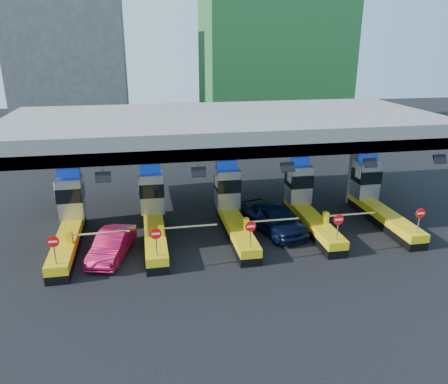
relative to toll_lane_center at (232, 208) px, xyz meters
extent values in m
plane|color=black|center=(0.00, -0.28, -1.40)|extent=(120.00, 120.00, 0.00)
cube|color=slate|center=(0.00, 2.72, 4.85)|extent=(28.00, 12.00, 1.50)
cube|color=#4C4C49|center=(0.00, -2.98, 4.45)|extent=(28.00, 0.60, 0.70)
cube|color=slate|center=(-10.00, 2.72, 1.35)|extent=(1.00, 1.00, 5.50)
cube|color=slate|center=(0.00, 2.72, 1.35)|extent=(1.00, 1.00, 5.50)
cube|color=slate|center=(10.00, 2.72, 1.35)|extent=(1.00, 1.00, 5.50)
cylinder|color=slate|center=(-7.50, -2.98, 3.85)|extent=(0.06, 0.06, 0.50)
cube|color=black|center=(-7.50, -3.18, 3.50)|extent=(0.80, 0.38, 0.54)
cylinder|color=slate|center=(-2.50, -2.98, 3.85)|extent=(0.06, 0.06, 0.50)
cube|color=black|center=(-2.50, -3.18, 3.50)|extent=(0.80, 0.38, 0.54)
cylinder|color=slate|center=(2.50, -2.98, 3.85)|extent=(0.06, 0.06, 0.50)
cube|color=black|center=(2.50, -3.18, 3.50)|extent=(0.80, 0.38, 0.54)
cylinder|color=slate|center=(7.50, -2.98, 3.85)|extent=(0.06, 0.06, 0.50)
cube|color=black|center=(7.50, -3.18, 3.50)|extent=(0.80, 0.38, 0.54)
cylinder|color=slate|center=(12.00, -2.98, 3.85)|extent=(0.06, 0.06, 0.50)
cube|color=black|center=(12.00, -3.18, 3.50)|extent=(0.80, 0.38, 0.54)
cube|color=black|center=(-10.00, -1.28, -1.15)|extent=(1.20, 8.00, 0.50)
cube|color=#E5B70C|center=(-10.00, -1.28, -0.65)|extent=(1.20, 8.00, 0.50)
cube|color=#9EA3A8|center=(-10.00, 1.52, 0.90)|extent=(1.50, 1.50, 2.60)
cube|color=black|center=(-10.00, 1.50, 1.20)|extent=(1.56, 1.56, 0.90)
cube|color=#0C2DBF|center=(-10.00, 1.52, 2.48)|extent=(1.30, 0.35, 0.55)
cube|color=white|center=(-10.80, 1.22, 1.60)|extent=(0.06, 0.70, 0.90)
cylinder|color=slate|center=(-10.00, -4.88, 0.25)|extent=(0.07, 0.07, 1.30)
cylinder|color=red|center=(-10.00, -4.91, 0.85)|extent=(0.60, 0.04, 0.60)
cube|color=white|center=(-10.00, -4.93, 0.85)|extent=(0.42, 0.02, 0.10)
cube|color=#E5B70C|center=(-9.65, -2.48, -0.05)|extent=(0.30, 0.35, 0.70)
cube|color=white|center=(-8.00, -2.48, 0.05)|extent=(3.20, 0.08, 0.08)
cube|color=black|center=(-5.00, -1.28, -1.15)|extent=(1.20, 8.00, 0.50)
cube|color=#E5B70C|center=(-5.00, -1.28, -0.65)|extent=(1.20, 8.00, 0.50)
cube|color=#9EA3A8|center=(-5.00, 1.52, 0.90)|extent=(1.50, 1.50, 2.60)
cube|color=black|center=(-5.00, 1.50, 1.20)|extent=(1.56, 1.56, 0.90)
cube|color=#0C2DBF|center=(-5.00, 1.52, 2.48)|extent=(1.30, 0.35, 0.55)
cube|color=white|center=(-5.80, 1.22, 1.60)|extent=(0.06, 0.70, 0.90)
cylinder|color=slate|center=(-5.00, -4.88, 0.25)|extent=(0.07, 0.07, 1.30)
cylinder|color=red|center=(-5.00, -4.91, 0.85)|extent=(0.60, 0.04, 0.60)
cube|color=white|center=(-5.00, -4.93, 0.85)|extent=(0.42, 0.02, 0.10)
cube|color=#E5B70C|center=(-4.65, -2.48, -0.05)|extent=(0.30, 0.35, 0.70)
cube|color=white|center=(-3.00, -2.48, 0.05)|extent=(3.20, 0.08, 0.08)
cube|color=black|center=(0.00, -1.28, -1.15)|extent=(1.20, 8.00, 0.50)
cube|color=#E5B70C|center=(0.00, -1.28, -0.65)|extent=(1.20, 8.00, 0.50)
cube|color=#9EA3A8|center=(0.00, 1.52, 0.90)|extent=(1.50, 1.50, 2.60)
cube|color=black|center=(0.00, 1.50, 1.20)|extent=(1.56, 1.56, 0.90)
cube|color=#0C2DBF|center=(0.00, 1.52, 2.48)|extent=(1.30, 0.35, 0.55)
cube|color=white|center=(-0.80, 1.22, 1.60)|extent=(0.06, 0.70, 0.90)
cylinder|color=slate|center=(0.00, -4.88, 0.25)|extent=(0.07, 0.07, 1.30)
cylinder|color=red|center=(0.00, -4.91, 0.85)|extent=(0.60, 0.04, 0.60)
cube|color=white|center=(0.00, -4.93, 0.85)|extent=(0.42, 0.02, 0.10)
cube|color=#E5B70C|center=(0.35, -2.48, -0.05)|extent=(0.30, 0.35, 0.70)
cube|color=white|center=(2.00, -2.48, 0.05)|extent=(3.20, 0.08, 0.08)
cube|color=black|center=(5.00, -1.28, -1.15)|extent=(1.20, 8.00, 0.50)
cube|color=#E5B70C|center=(5.00, -1.28, -0.65)|extent=(1.20, 8.00, 0.50)
cube|color=#9EA3A8|center=(5.00, 1.52, 0.90)|extent=(1.50, 1.50, 2.60)
cube|color=black|center=(5.00, 1.50, 1.20)|extent=(1.56, 1.56, 0.90)
cube|color=#0C2DBF|center=(5.00, 1.52, 2.48)|extent=(1.30, 0.35, 0.55)
cube|color=white|center=(4.20, 1.22, 1.60)|extent=(0.06, 0.70, 0.90)
cylinder|color=slate|center=(5.00, -4.88, 0.25)|extent=(0.07, 0.07, 1.30)
cylinder|color=red|center=(5.00, -4.91, 0.85)|extent=(0.60, 0.04, 0.60)
cube|color=white|center=(5.00, -4.93, 0.85)|extent=(0.42, 0.02, 0.10)
cube|color=#E5B70C|center=(5.35, -2.48, -0.05)|extent=(0.30, 0.35, 0.70)
cube|color=white|center=(7.00, -2.48, 0.05)|extent=(3.20, 0.08, 0.08)
cube|color=black|center=(10.00, -1.28, -1.15)|extent=(1.20, 8.00, 0.50)
cube|color=#E5B70C|center=(10.00, -1.28, -0.65)|extent=(1.20, 8.00, 0.50)
cube|color=#9EA3A8|center=(10.00, 1.52, 0.90)|extent=(1.50, 1.50, 2.60)
cube|color=black|center=(10.00, 1.50, 1.20)|extent=(1.56, 1.56, 0.90)
cube|color=#0C2DBF|center=(10.00, 1.52, 2.48)|extent=(1.30, 0.35, 0.55)
cube|color=white|center=(9.20, 1.22, 1.60)|extent=(0.06, 0.70, 0.90)
cylinder|color=slate|center=(10.00, -4.88, 0.25)|extent=(0.07, 0.07, 1.30)
cylinder|color=red|center=(10.00, -4.91, 0.85)|extent=(0.60, 0.04, 0.60)
cube|color=white|center=(10.00, -4.93, 0.85)|extent=(0.42, 0.02, 0.10)
cube|color=#E5B70C|center=(10.35, -2.48, -0.05)|extent=(0.30, 0.35, 0.70)
cube|color=white|center=(12.00, -2.48, 0.05)|extent=(3.20, 0.08, 0.08)
cube|color=#1E5926|center=(12.00, 31.72, 12.60)|extent=(18.00, 12.00, 28.00)
cube|color=#4C4C49|center=(-14.00, 35.72, 7.60)|extent=(14.00, 10.00, 18.00)
imported|color=black|center=(2.52, -0.95, -0.47)|extent=(3.72, 5.86, 1.86)
imported|color=#AC0D38|center=(-7.42, -2.65, -0.65)|extent=(2.72, 4.77, 1.49)
camera|label=1|loc=(-5.36, -25.55, 10.18)|focal=35.00mm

